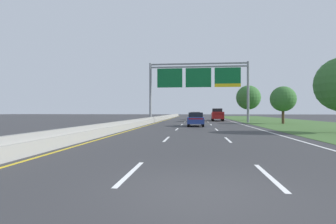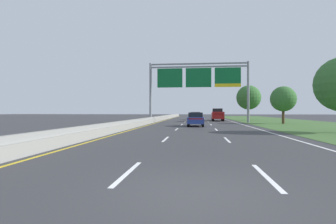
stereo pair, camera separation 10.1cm
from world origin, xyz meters
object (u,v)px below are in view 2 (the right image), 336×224
Objects in this scene: pickup_truck_red at (218,115)px; roadside_tree_far at (249,98)px; overhead_sign_gantry at (198,80)px; car_gold_centre_lane_sedan at (195,117)px; roadside_tree_mid at (283,99)px; car_blue_centre_lane_sedan at (196,119)px; car_navy_centre_lane_sedan at (196,116)px.

roadside_tree_far is (6.12, 4.10, 3.24)m from pickup_truck_red.
car_gold_centre_lane_sedan is (-0.49, 4.56, -5.63)m from overhead_sign_gantry.
roadside_tree_mid is at bearing -140.19° from pickup_truck_red.
car_gold_centre_lane_sedan is at bearing 148.12° from roadside_tree_mid.
car_gold_centre_lane_sedan is at bearing 126.71° from pickup_truck_red.
roadside_tree_far is at bearing -54.67° from pickup_truck_red.
car_blue_centre_lane_sedan is at bearing -92.25° from overhead_sign_gantry.
car_navy_centre_lane_sedan is 11.30m from roadside_tree_far.
roadside_tree_mid reaches higher than car_gold_centre_lane_sedan.
roadside_tree_far is at bearing -55.46° from car_gold_centre_lane_sedan.
car_blue_centre_lane_sedan is at bearing -114.88° from roadside_tree_far.
car_gold_centre_lane_sedan is 12.63m from roadside_tree_far.
pickup_truck_red reaches higher than car_gold_centre_lane_sedan.
overhead_sign_gantry is at bearing 156.53° from pickup_truck_red.
pickup_truck_red is 8.05m from roadside_tree_far.
car_navy_centre_lane_sedan is (-3.89, 7.99, -0.26)m from pickup_truck_red.
roadside_tree_mid is (8.02, -10.16, 2.30)m from pickup_truck_red.
car_navy_centre_lane_sedan is (-0.48, 15.31, -5.63)m from overhead_sign_gantry.
car_navy_centre_lane_sedan is at bearing 158.73° from roadside_tree_far.
car_gold_centre_lane_sedan is 0.86× the size of roadside_tree_mid.
overhead_sign_gantry is 3.41× the size of car_blue_centre_lane_sedan.
car_gold_centre_lane_sedan is 0.67× the size of roadside_tree_far.
roadside_tree_far is at bearing -25.30° from car_blue_centre_lane_sedan.
car_navy_centre_lane_sedan is 21.87m from roadside_tree_mid.
roadside_tree_far reaches higher than car_gold_centre_lane_sedan.
roadside_tree_mid is 14.42m from roadside_tree_far.
overhead_sign_gantry reaches higher than roadside_tree_far.
car_gold_centre_lane_sedan is at bearing -145.66° from roadside_tree_far.
pickup_truck_red is (3.41, 7.31, -5.38)m from overhead_sign_gantry.
car_gold_centre_lane_sedan is at bearing -0.03° from car_blue_centre_lane_sedan.
pickup_truck_red is 1.24× the size of car_navy_centre_lane_sedan.
car_gold_centre_lane_sedan and car_blue_centre_lane_sedan have the same top height.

